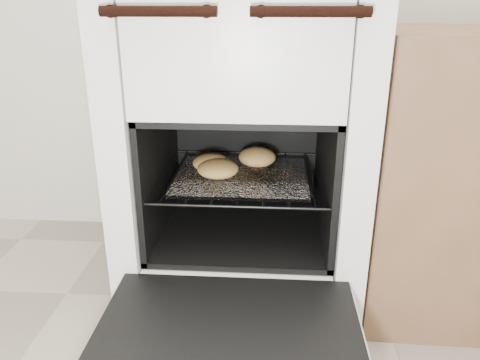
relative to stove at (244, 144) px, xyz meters
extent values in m
cube|color=silver|center=(0.00, 0.02, 0.01)|extent=(0.65, 0.70, 1.00)
cylinder|color=black|center=(-0.15, -0.35, 0.38)|extent=(0.24, 0.02, 0.02)
cylinder|color=black|center=(0.15, -0.35, 0.38)|extent=(0.24, 0.02, 0.02)
cube|color=black|center=(0.00, -0.55, -0.26)|extent=(0.56, 0.43, 0.03)
cube|color=silver|center=(0.00, -0.55, -0.28)|extent=(0.59, 0.46, 0.02)
cylinder|color=black|center=(-0.23, -0.07, -0.07)|extent=(0.01, 0.46, 0.01)
cylinder|color=black|center=(0.23, -0.07, -0.07)|extent=(0.01, 0.46, 0.01)
cylinder|color=black|center=(0.00, -0.29, -0.07)|extent=(0.47, 0.01, 0.01)
cylinder|color=black|center=(0.00, 0.15, -0.07)|extent=(0.47, 0.01, 0.01)
cylinder|color=black|center=(-0.20, -0.07, -0.07)|extent=(0.01, 0.43, 0.01)
cylinder|color=black|center=(-0.13, -0.07, -0.07)|extent=(0.01, 0.43, 0.01)
cylinder|color=black|center=(-0.07, -0.07, -0.07)|extent=(0.01, 0.43, 0.01)
cylinder|color=black|center=(0.00, -0.07, -0.07)|extent=(0.01, 0.43, 0.01)
cylinder|color=black|center=(0.07, -0.07, -0.07)|extent=(0.01, 0.43, 0.01)
cylinder|color=black|center=(0.13, -0.07, -0.07)|extent=(0.01, 0.43, 0.01)
cylinder|color=black|center=(0.20, -0.07, -0.07)|extent=(0.01, 0.43, 0.01)
cube|color=white|center=(0.00, -0.09, -0.07)|extent=(0.37, 0.33, 0.01)
ellipsoid|color=tan|center=(-0.07, -0.11, -0.04)|extent=(0.13, 0.13, 0.05)
ellipsoid|color=tan|center=(-0.09, -0.06, -0.04)|extent=(0.13, 0.13, 0.05)
ellipsoid|color=tan|center=(0.04, -0.01, -0.04)|extent=(0.13, 0.13, 0.05)
camera|label=1|loc=(0.08, -1.34, 0.40)|focal=35.00mm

